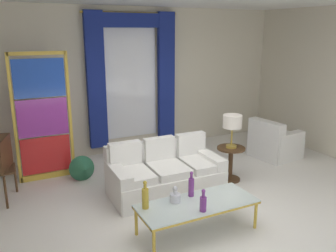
% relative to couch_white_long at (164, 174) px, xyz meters
% --- Properties ---
extents(ground_plane, '(16.00, 16.00, 0.00)m').
position_rel_couch_white_long_xyz_m(ground_plane, '(0.20, -0.78, -0.30)').
color(ground_plane, white).
extents(wall_rear, '(8.00, 0.12, 3.00)m').
position_rel_couch_white_long_xyz_m(wall_rear, '(0.20, 2.28, 1.20)').
color(wall_rear, beige).
rests_on(wall_rear, ground).
extents(curtained_window, '(2.00, 0.17, 2.70)m').
position_rel_couch_white_long_xyz_m(curtained_window, '(0.31, 2.11, 1.44)').
color(curtained_window, white).
rests_on(curtained_window, ground).
extents(couch_white_long, '(1.78, 0.96, 0.86)m').
position_rel_couch_white_long_xyz_m(couch_white_long, '(0.00, 0.00, 0.00)').
color(couch_white_long, white).
rests_on(couch_white_long, ground).
extents(coffee_table, '(1.54, 0.63, 0.41)m').
position_rel_couch_white_long_xyz_m(coffee_table, '(-0.14, -1.27, 0.07)').
color(coffee_table, silver).
rests_on(coffee_table, ground).
extents(bottle_blue_decanter, '(0.13, 0.13, 0.22)m').
position_rel_couch_white_long_xyz_m(bottle_blue_decanter, '(-0.38, -1.12, 0.18)').
color(bottle_blue_decanter, silver).
rests_on(bottle_blue_decanter, coffee_table).
extents(bottle_crystal_tall, '(0.08, 0.08, 0.29)m').
position_rel_couch_white_long_xyz_m(bottle_crystal_tall, '(-0.19, -1.48, 0.22)').
color(bottle_crystal_tall, '#753384').
rests_on(bottle_crystal_tall, coffee_table).
extents(bottle_amber_squat, '(0.08, 0.08, 0.36)m').
position_rel_couch_white_long_xyz_m(bottle_amber_squat, '(-0.78, -1.11, 0.25)').
color(bottle_amber_squat, gold).
rests_on(bottle_amber_squat, coffee_table).
extents(bottle_ruby_flask, '(0.08, 0.08, 0.34)m').
position_rel_couch_white_long_xyz_m(bottle_ruby_flask, '(-0.11, -1.07, 0.25)').
color(bottle_ruby_flask, '#753384').
rests_on(bottle_ruby_flask, coffee_table).
extents(armchair_white, '(0.91, 0.90, 0.80)m').
position_rel_couch_white_long_xyz_m(armchair_white, '(2.71, 0.44, -0.02)').
color(armchair_white, white).
rests_on(armchair_white, ground).
extents(stained_glass_divider, '(0.95, 0.05, 2.20)m').
position_rel_couch_white_long_xyz_m(stained_glass_divider, '(-1.60, 1.38, 0.75)').
color(stained_glass_divider, gold).
rests_on(stained_glass_divider, ground).
extents(peacock_figurine, '(0.44, 0.60, 0.50)m').
position_rel_couch_white_long_xyz_m(peacock_figurine, '(-1.07, 0.96, -0.08)').
color(peacock_figurine, beige).
rests_on(peacock_figurine, ground).
extents(round_side_table, '(0.48, 0.48, 0.59)m').
position_rel_couch_white_long_xyz_m(round_side_table, '(1.23, -0.11, 0.05)').
color(round_side_table, '#472D19').
rests_on(round_side_table, ground).
extents(table_lamp_brass, '(0.32, 0.32, 0.57)m').
position_rel_couch_white_long_xyz_m(table_lamp_brass, '(1.23, -0.11, 0.72)').
color(table_lamp_brass, '#B29338').
rests_on(table_lamp_brass, round_side_table).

